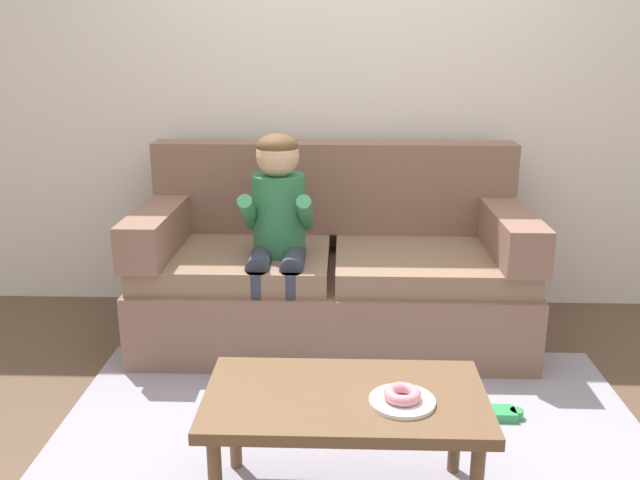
{
  "coord_description": "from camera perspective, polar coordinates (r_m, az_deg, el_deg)",
  "views": [
    {
      "loc": [
        -0.04,
        -2.48,
        1.52
      ],
      "look_at": [
        -0.14,
        0.45,
        0.65
      ],
      "focal_mm": 37.56,
      "sensor_mm": 36.0,
      "label": 1
    }
  ],
  "objects": [
    {
      "name": "donut",
      "position": [
        2.17,
        7.03,
        -12.9
      ],
      "size": [
        0.16,
        0.16,
        0.04
      ],
      "primitive_type": "torus",
      "rotation": [
        0.0,
        0.0,
        2.05
      ],
      "color": "pink",
      "rests_on": "plate"
    },
    {
      "name": "toy_controller",
      "position": [
        2.98,
        14.76,
        -14.2
      ],
      "size": [
        0.23,
        0.09,
        0.05
      ],
      "rotation": [
        0.0,
        0.0,
        0.19
      ],
      "color": "#339E56",
      "rests_on": "ground"
    },
    {
      "name": "plate",
      "position": [
        2.19,
        7.01,
        -13.48
      ],
      "size": [
        0.21,
        0.21,
        0.01
      ],
      "primitive_type": "cylinder",
      "color": "white",
      "rests_on": "coffee_table"
    },
    {
      "name": "person_child",
      "position": [
        3.25,
        -3.63,
        1.34
      ],
      "size": [
        0.34,
        0.58,
        1.1
      ],
      "color": "#337A4C",
      "rests_on": "ground"
    },
    {
      "name": "coffee_table",
      "position": [
        2.25,
        2.17,
        -14.05
      ],
      "size": [
        0.92,
        0.5,
        0.42
      ],
      "color": "brown",
      "rests_on": "ground"
    },
    {
      "name": "ground",
      "position": [
        2.91,
        2.6,
        -14.97
      ],
      "size": [
        10.0,
        10.0,
        0.0
      ],
      "primitive_type": "plane",
      "color": "brown"
    },
    {
      "name": "couch",
      "position": [
        3.54,
        1.07,
        -2.73
      ],
      "size": [
        1.97,
        0.9,
        1.0
      ],
      "color": "#846051",
      "rests_on": "ground"
    },
    {
      "name": "wall_back",
      "position": [
        3.89,
        2.67,
        14.72
      ],
      "size": [
        8.0,
        0.1,
        2.8
      ],
      "primitive_type": "cube",
      "color": "silver",
      "rests_on": "ground"
    },
    {
      "name": "area_rug",
      "position": [
        2.7,
        2.66,
        -17.63
      ],
      "size": [
        2.38,
        1.77,
        0.01
      ],
      "primitive_type": "cube",
      "color": "#9993A3",
      "rests_on": "ground"
    }
  ]
}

